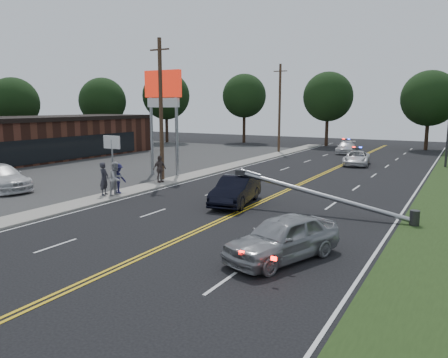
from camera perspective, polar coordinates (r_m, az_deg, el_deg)
The scene contains 25 objects.
ground at distance 17.24m, azimuth -7.87°, elevation -8.71°, with size 120.00×120.00×0.00m, color black.
parking_lot at distance 38.16m, azimuth -22.90°, elevation 0.71°, with size 25.00×60.00×0.01m, color #2D2D2D.
sidewalk at distance 29.91m, azimuth -9.13°, elevation -0.80°, with size 1.80×70.00×0.12m, color gray.
centerline_yellow at distance 25.62m, azimuth 5.77°, elevation -2.58°, with size 0.36×80.00×0.00m, color gold.
pharmacy_building at distance 46.69m, azimuth -25.25°, elevation 4.75°, with size 8.40×30.40×4.30m.
pylon_sign at distance 33.88m, azimuth -7.95°, elevation 10.52°, with size 3.20×0.35×8.00m.
small_sign at distance 34.77m, azimuth -14.43°, elevation 4.24°, with size 1.60×0.14×3.10m.
fallen_streetlight at distance 22.22m, azimuth 13.66°, elevation -2.29°, with size 9.36×0.44×1.91m.
utility_pole_mid at distance 31.50m, azimuth -8.24°, elevation 8.93°, with size 1.60×0.28×10.00m.
utility_pole_far at distance 50.75m, azimuth 7.27°, elevation 9.16°, with size 1.60×0.28×10.00m.
tree_2 at distance 57.44m, azimuth -25.82°, elevation 8.91°, with size 5.96×5.96×8.65m.
tree_3 at distance 64.25m, azimuth -15.58°, elevation 9.76°, with size 6.48×6.48×9.24m.
tree_4 at distance 65.26m, azimuth -7.58°, elevation 10.71°, with size 6.87×6.87×10.22m.
tree_5 at distance 64.46m, azimuth 2.67°, elevation 10.78°, with size 6.31×6.31×9.93m.
tree_6 at distance 60.60m, azimuth 13.43°, elevation 10.41°, with size 6.56×6.56×9.83m.
tree_7 at distance 58.86m, azimuth 25.25°, elevation 9.50°, with size 6.68×6.68×9.59m.
crashed_sedan at distance 24.00m, azimuth 1.54°, elevation -1.50°, with size 1.64×4.71×1.55m, color black.
waiting_sedan at distance 15.63m, azimuth 7.68°, elevation -7.60°, with size 1.87×4.65×1.59m, color gray.
parked_car at distance 31.49m, azimuth -27.22°, elevation 0.16°, with size 2.28×5.61×1.63m, color silver.
emergency_a at distance 41.69m, azimuth 16.93°, elevation 2.62°, with size 2.12×4.59×1.27m, color silver.
emergency_b at distance 51.66m, azimuth 15.63°, elevation 3.98°, with size 1.86×4.57×1.33m, color silver.
bystander_a at distance 26.83m, azimuth -15.39°, elevation 0.04°, with size 0.71×0.47×1.96m, color #2B2A33.
bystander_b at distance 26.62m, azimuth -13.91°, elevation 0.07°, with size 0.97×0.76×2.00m, color #9E9EA2.
bystander_c at distance 27.10m, azimuth -13.70°, elevation 0.07°, with size 1.18×0.68×1.83m, color #1C1B45.
bystander_d at distance 30.46m, azimuth -8.41°, elevation 1.31°, with size 1.10×0.46×1.88m, color #564744.
Camera 1 is at (9.99, -12.98, 5.38)m, focal length 35.00 mm.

